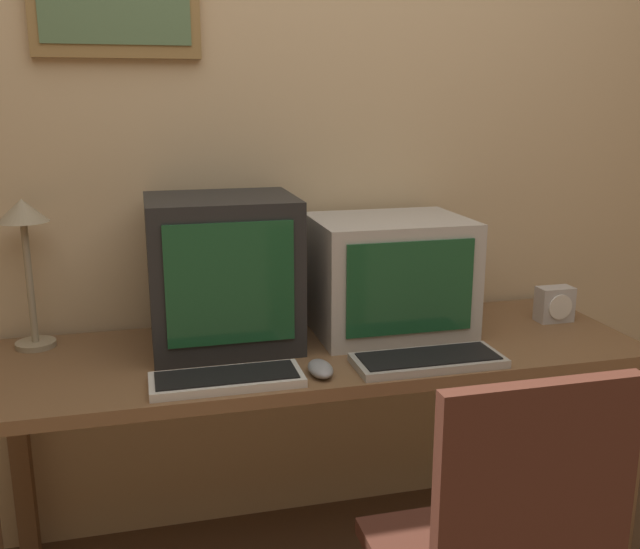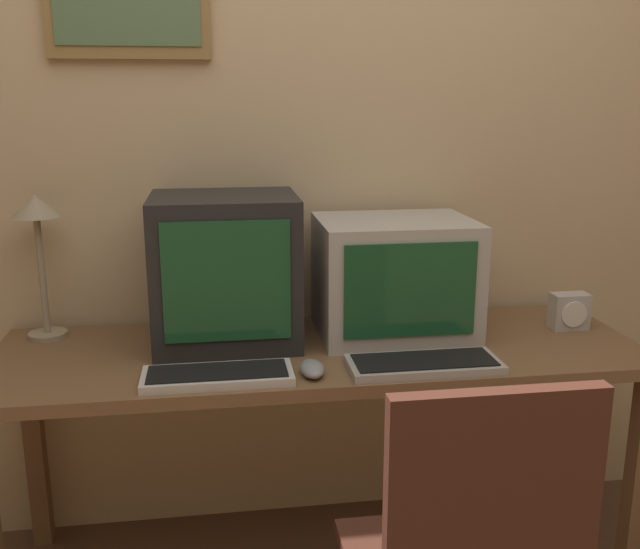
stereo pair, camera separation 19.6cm
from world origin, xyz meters
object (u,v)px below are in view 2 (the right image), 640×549
object	(u,v)px
desk_clock	(569,311)
monitor_left	(226,270)
monitor_right	(394,277)
mouse_near_keyboard	(312,369)
desk_lamp	(38,229)
keyboard_side	(424,364)
keyboard_main	(218,375)

from	to	relation	value
desk_clock	monitor_left	bearing A→B (deg)	177.54
monitor_right	mouse_near_keyboard	bearing A→B (deg)	-133.98
monitor_right	desk_lamp	size ratio (longest dim) A/B	1.06
mouse_near_keyboard	desk_lamp	world-z (taller)	desk_lamp
desk_clock	desk_lamp	xyz separation A→B (m)	(-1.60, 0.15, 0.28)
keyboard_side	desk_lamp	xyz separation A→B (m)	(-1.05, 0.41, 0.32)
monitor_left	desk_clock	xyz separation A→B (m)	(1.06, -0.05, -0.16)
mouse_near_keyboard	desk_lamp	size ratio (longest dim) A/B	0.27
monitor_left	keyboard_side	xyz separation A→B (m)	(0.51, -0.30, -0.21)
keyboard_side	keyboard_main	bearing A→B (deg)	179.86
monitor_left	mouse_near_keyboard	world-z (taller)	monitor_left
monitor_left	keyboard_main	size ratio (longest dim) A/B	1.13
monitor_right	keyboard_side	world-z (taller)	monitor_right
monitor_left	desk_lamp	size ratio (longest dim) A/B	1.01
desk_lamp	mouse_near_keyboard	bearing A→B (deg)	-29.02
mouse_near_keyboard	monitor_left	bearing A→B (deg)	124.64
keyboard_main	desk_lamp	size ratio (longest dim) A/B	0.89
monitor_right	desk_clock	distance (m)	0.57
monitor_right	mouse_near_keyboard	world-z (taller)	monitor_right
monitor_left	mouse_near_keyboard	bearing A→B (deg)	-55.36
mouse_near_keyboard	desk_clock	xyz separation A→B (m)	(0.85, 0.26, 0.04)
monitor_right	mouse_near_keyboard	distance (m)	0.45
keyboard_main	desk_lamp	xyz separation A→B (m)	(-0.50, 0.41, 0.32)
monitor_left	mouse_near_keyboard	size ratio (longest dim) A/B	3.79
keyboard_main	desk_clock	world-z (taller)	desk_clock
monitor_left	keyboard_main	xyz separation A→B (m)	(-0.03, -0.30, -0.21)
desk_clock	mouse_near_keyboard	bearing A→B (deg)	-162.90
keyboard_main	mouse_near_keyboard	size ratio (longest dim) A/B	3.37
keyboard_side	desk_lamp	world-z (taller)	desk_lamp
keyboard_side	mouse_near_keyboard	xyz separation A→B (m)	(-0.30, -0.00, 0.01)
monitor_right	desk_lamp	bearing A→B (deg)	173.95
keyboard_main	monitor_right	bearing A→B (deg)	29.26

